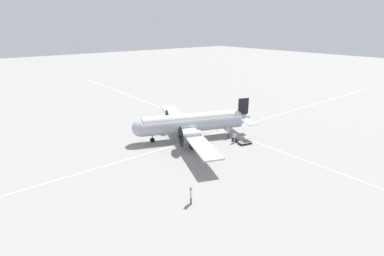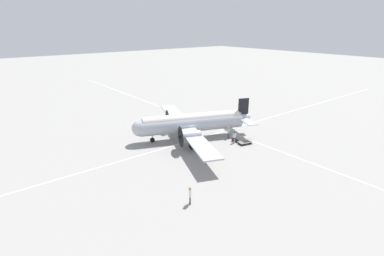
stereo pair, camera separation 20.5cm
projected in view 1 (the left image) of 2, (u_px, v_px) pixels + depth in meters
The scene contains 10 objects.
ground_plane at pixel (192, 138), 45.76m from camera, with size 300.00×300.00×0.00m, color gray.
apron_line_eastwest at pixel (221, 129), 49.47m from camera, with size 120.00×0.16×0.01m.
apron_line_northsouth at pixel (195, 139), 45.22m from camera, with size 0.16×120.00×0.01m.
airliner_main at pixel (189, 123), 44.84m from camera, with size 24.21×18.22×5.65m.
crew_foreground at pixel (191, 194), 28.58m from camera, with size 0.53×0.41×1.84m.
passenger_boarding at pixel (228, 131), 45.29m from camera, with size 0.42×0.53×1.87m.
ramp_agent at pixel (234, 136), 43.65m from camera, with size 0.36×0.55×1.70m.
suitcase_near_door at pixel (237, 141), 44.00m from camera, with size 0.50×0.12×0.53m.
suitcase_upright_spare at pixel (233, 139), 44.42m from camera, with size 0.42×0.14×0.66m.
baggage_cart at pixel (245, 142), 43.43m from camera, with size 1.59×2.07×0.56m.
Camera 1 is at (33.30, -26.80, 16.40)m, focal length 28.00 mm.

